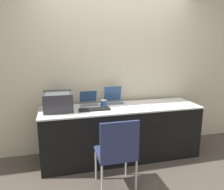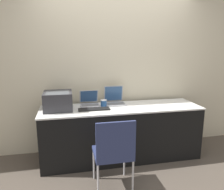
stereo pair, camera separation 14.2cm
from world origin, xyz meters
name	(u,v)px [view 2 (the right image)]	position (x,y,z in m)	size (l,w,h in m)	color
ground_plane	(126,167)	(0.00, 0.00, 0.00)	(14.00, 14.00, 0.00)	brown
wall_back	(115,70)	(0.00, 0.74, 1.30)	(8.00, 0.05, 2.60)	beige
table	(121,132)	(0.00, 0.32, 0.40)	(2.35, 0.66, 0.80)	black
printer	(58,100)	(-0.90, 0.37, 0.94)	(0.39, 0.40, 0.25)	#333338
laptop_left	(90,102)	(-0.45, 0.52, 0.85)	(0.28, 0.30, 0.22)	#B7B7BC
laptop_right	(115,100)	(-0.06, 0.52, 0.86)	(0.30, 0.30, 0.27)	#B7B7BC
external_keyboard	(94,109)	(-0.41, 0.25, 0.81)	(0.44, 0.14, 0.02)	black
coffee_cup	(104,103)	(-0.25, 0.41, 0.85)	(0.09, 0.09, 0.10)	#285699
chair	(114,150)	(-0.28, -0.45, 0.52)	(0.44, 0.42, 0.89)	navy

